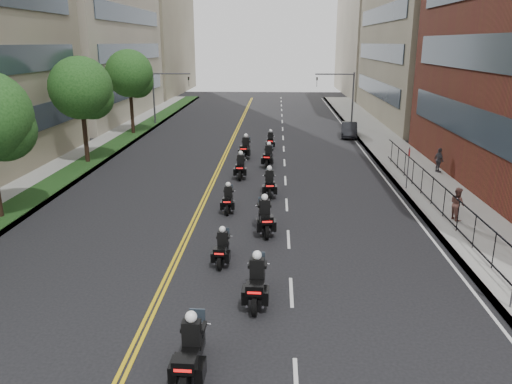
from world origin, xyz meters
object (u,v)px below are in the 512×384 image
motorcycle_2 (222,249)px  pedestrian_c (439,160)px  motorcycle_9 (271,141)px  motorcycle_4 (228,200)px  motorcycle_3 (265,218)px  motorcycle_0 (191,352)px  pedestrian_b (457,204)px  motorcycle_1 (257,283)px  motorcycle_5 (269,184)px  parked_sedan (349,130)px  motorcycle_8 (246,149)px  motorcycle_7 (268,157)px  motorcycle_6 (241,167)px

motorcycle_2 → pedestrian_c: 19.63m
motorcycle_2 → motorcycle_9: 22.67m
motorcycle_4 → motorcycle_9: size_ratio=0.96×
motorcycle_9 → motorcycle_3: bearing=-90.0°
motorcycle_0 → pedestrian_b: 16.60m
motorcycle_1 → motorcycle_5: (0.22, 12.39, -0.03)m
motorcycle_3 → pedestrian_b: size_ratio=1.54×
motorcycle_5 → parked_sedan: motorcycle_5 is taller
motorcycle_5 → parked_sedan: (7.18, 19.25, -0.03)m
motorcycle_0 → motorcycle_8: size_ratio=0.99×
motorcycle_5 → motorcycle_7: bearing=88.7°
motorcycle_0 → motorcycle_6: motorcycle_0 is taller
motorcycle_9 → pedestrian_c: pedestrian_c is taller
motorcycle_4 → motorcycle_9: motorcycle_9 is taller
motorcycle_6 → parked_sedan: (9.13, 15.23, -0.03)m
motorcycle_2 → motorcycle_3: (1.62, 3.38, 0.13)m
motorcycle_2 → pedestrian_b: 12.20m
motorcycle_7 → pedestrian_c: (11.47, -1.71, 0.27)m
motorcycle_2 → motorcycle_5: 9.38m
motorcycle_0 → motorcycle_5: bearing=85.6°
motorcycle_4 → motorcycle_7: size_ratio=0.88×
motorcycle_6 → pedestrian_c: 13.31m
motorcycle_4 → motorcycle_8: (0.12, 12.57, 0.12)m
motorcycle_2 → parked_sedan: bearing=75.1°
motorcycle_7 → pedestrian_b: motorcycle_7 is taller
motorcycle_7 → pedestrian_c: pedestrian_c is taller
motorcycle_2 → motorcycle_8: bearing=93.2°
motorcycle_9 → parked_sedan: bearing=38.6°
motorcycle_0 → motorcycle_3: size_ratio=1.00×
motorcycle_2 → motorcycle_6: size_ratio=0.86×
pedestrian_b → motorcycle_3: bearing=87.4°
motorcycle_5 → motorcycle_8: 9.99m
motorcycle_1 → motorcycle_5: motorcycle_1 is taller
motorcycle_3 → parked_sedan: bearing=66.6°
motorcycle_3 → motorcycle_4: size_ratio=1.19×
parked_sedan → pedestrian_b: (2.10, -23.24, 0.29)m
motorcycle_3 → motorcycle_4: motorcycle_3 is taller
motorcycle_3 → pedestrian_b: motorcycle_3 is taller
pedestrian_c → motorcycle_7: bearing=67.1°
motorcycle_1 → motorcycle_4: motorcycle_1 is taller
motorcycle_8 → motorcycle_7: bearing=-49.9°
motorcycle_9 → motorcycle_8: bearing=-117.3°
motorcycle_5 → pedestrian_b: bearing=-26.0°
motorcycle_0 → motorcycle_1: (1.56, 3.98, 0.00)m
motorcycle_7 → motorcycle_2: bearing=-88.6°
motorcycle_0 → motorcycle_6: (-0.17, 20.38, -0.03)m
motorcycle_9 → pedestrian_c: size_ratio=1.34×
parked_sedan → pedestrian_c: (4.10, -13.77, 0.30)m
motorcycle_4 → motorcycle_9: bearing=82.2°
motorcycle_5 → motorcycle_7: (-0.19, 7.19, 0.00)m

